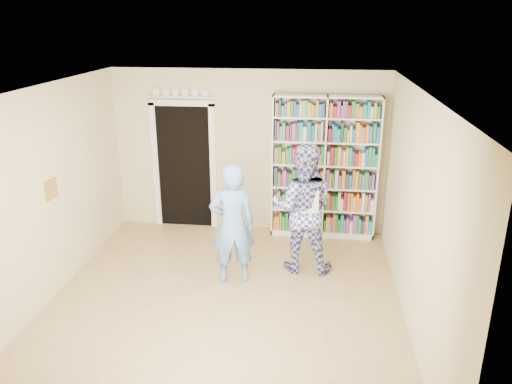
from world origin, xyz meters
TOP-DOWN VIEW (x-y plane):
  - floor at (0.00, 0.00)m, footprint 5.00×5.00m
  - ceiling at (0.00, 0.00)m, footprint 5.00×5.00m
  - wall_back at (0.00, 2.50)m, footprint 4.50×0.00m
  - wall_left at (-2.25, 0.00)m, footprint 0.00×5.00m
  - wall_right at (2.25, 0.00)m, footprint 0.00×5.00m
  - bookshelf at (1.25, 2.34)m, footprint 1.70×0.32m
  - doorway at (-1.10, 2.48)m, footprint 1.10×0.08m
  - wall_art at (-2.23, 0.20)m, footprint 0.03×0.25m
  - man_blue at (0.02, 0.63)m, footprint 0.70×0.56m
  - man_plaid at (0.95, 1.10)m, footprint 0.93×0.74m
  - paper_sheet at (1.05, 0.86)m, footprint 0.23×0.07m

SIDE VIEW (x-z plane):
  - floor at x=0.00m, z-range 0.00..0.00m
  - man_blue at x=0.02m, z-range 0.00..1.68m
  - man_plaid at x=0.95m, z-range 0.00..1.86m
  - paper_sheet at x=1.05m, z-range 0.95..1.28m
  - bookshelf at x=1.25m, z-range 0.01..2.34m
  - doorway at x=-1.10m, z-range -0.04..2.39m
  - wall_back at x=0.00m, z-range -0.90..3.60m
  - wall_left at x=-2.25m, z-range -1.15..3.85m
  - wall_right at x=2.25m, z-range -1.15..3.85m
  - wall_art at x=-2.23m, z-range 1.27..1.52m
  - ceiling at x=0.00m, z-range 2.70..2.70m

